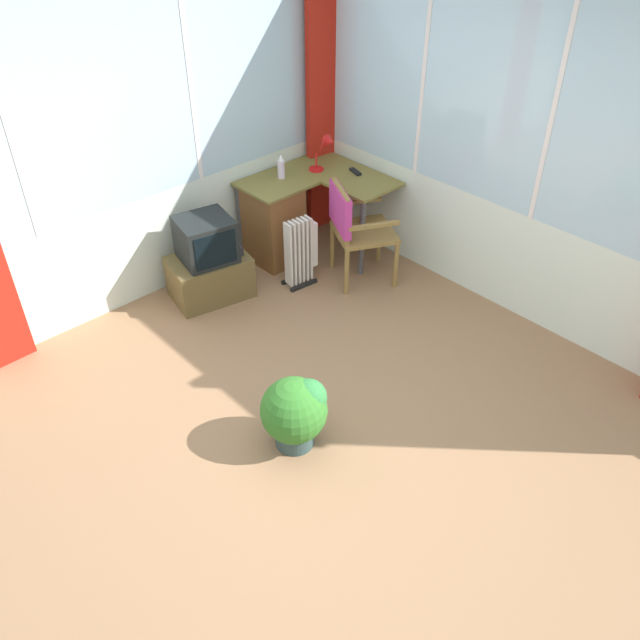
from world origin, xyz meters
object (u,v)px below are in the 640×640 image
object	(u,v)px
space_heater	(301,251)
potted_plant	(296,411)
desk_lamp	(327,148)
tv_on_stand	(209,263)
spray_bottle	(281,167)
desk	(279,218)
wooden_armchair	(351,222)
tv_remote	(355,172)

from	to	relation	value
space_heater	potted_plant	xyz separation A→B (m)	(-1.27, -1.37, -0.03)
desk_lamp	tv_on_stand	size ratio (longest dim) A/B	0.44
desk_lamp	tv_on_stand	distance (m)	1.47
spray_bottle	potted_plant	distance (m)	2.48
desk	potted_plant	world-z (taller)	desk
desk	potted_plant	distance (m)	2.31
wooden_armchair	tv_on_stand	xyz separation A→B (m)	(-1.04, 0.62, -0.24)
tv_remote	spray_bottle	world-z (taller)	spray_bottle
tv_remote	tv_on_stand	distance (m)	1.55
tv_on_stand	potted_plant	xyz separation A→B (m)	(-0.58, -1.74, -0.04)
desk	desk_lamp	world-z (taller)	desk_lamp
desk_lamp	spray_bottle	world-z (taller)	desk_lamp
spray_bottle	wooden_armchair	distance (m)	0.82
tv_on_stand	space_heater	size ratio (longest dim) A/B	1.17
desk_lamp	wooden_armchair	size ratio (longest dim) A/B	0.36
desk	tv_on_stand	world-z (taller)	desk
spray_bottle	potted_plant	size ratio (longest dim) A/B	0.43
desk	wooden_armchair	bearing A→B (deg)	-73.02
tv_remote	potted_plant	xyz separation A→B (m)	(-2.06, -1.52, -0.47)
tv_on_stand	tv_remote	bearing A→B (deg)	-8.84
wooden_armchair	spray_bottle	bearing A→B (deg)	98.47
potted_plant	tv_remote	bearing A→B (deg)	36.40
desk_lamp	wooden_armchair	world-z (taller)	desk_lamp
desk	space_heater	size ratio (longest dim) A/B	1.79
desk	wooden_armchair	size ratio (longest dim) A/B	1.26
spray_bottle	space_heater	distance (m)	0.78
desk_lamp	spray_bottle	bearing A→B (deg)	160.68
wooden_armchair	desk_lamp	bearing A→B (deg)	64.31
tv_remote	spray_bottle	distance (m)	0.67
tv_remote	potted_plant	size ratio (longest dim) A/B	0.30
spray_bottle	wooden_armchair	world-z (taller)	spray_bottle
desk_lamp	tv_remote	world-z (taller)	desk_lamp
desk	spray_bottle	size ratio (longest dim) A/B	5.13
desk	tv_remote	size ratio (longest dim) A/B	7.39
desk_lamp	tv_remote	distance (m)	0.33
desk	wooden_armchair	distance (m)	0.75
desk	tv_remote	xyz separation A→B (m)	(0.65, -0.31, 0.35)
potted_plant	wooden_armchair	bearing A→B (deg)	34.83
tv_remote	space_heater	world-z (taller)	tv_remote
space_heater	tv_remote	bearing A→B (deg)	10.58
tv_on_stand	space_heater	xyz separation A→B (m)	(0.69, -0.38, -0.01)
desk	space_heater	distance (m)	0.48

